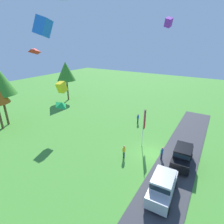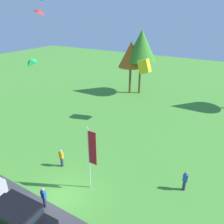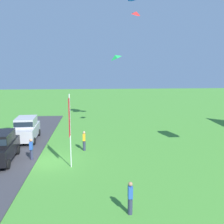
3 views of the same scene
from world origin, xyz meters
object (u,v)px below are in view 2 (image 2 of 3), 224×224
(person_beside_suv, at_px, (61,158))
(flag_banner, at_px, (91,152))
(person_on_lawn, at_px, (44,198))
(tree_right_of_center, at_px, (131,55))
(kite_diamond_low_drifter, at_px, (40,12))
(kite_diamond_topmost, at_px, (31,61))
(tree_far_right, at_px, (142,46))
(person_watching_sky, at_px, (185,181))
(kite_box_high_right, at_px, (144,66))
(car_suv_mid_row, at_px, (18,219))

(person_beside_suv, height_order, flag_banner, flag_banner)
(person_on_lawn, bearing_deg, tree_right_of_center, 102.96)
(flag_banner, xyz_separation_m, kite_diamond_low_drifter, (-10.16, 6.21, 9.16))
(person_beside_suv, relative_size, kite_diamond_topmost, 1.92)
(tree_far_right, relative_size, kite_diamond_low_drifter, 11.99)
(person_watching_sky, xyz_separation_m, kite_box_high_right, (-7.75, 9.56, 5.94))
(kite_diamond_topmost, bearing_deg, person_beside_suv, -27.81)
(person_watching_sky, distance_m, person_on_lawn, 10.33)
(person_watching_sky, distance_m, flag_banner, 7.43)
(person_beside_suv, relative_size, kite_diamond_low_drifter, 2.02)
(person_watching_sky, bearing_deg, tree_far_right, 123.01)
(tree_far_right, bearing_deg, kite_diamond_low_drifter, -104.20)
(person_on_lawn, bearing_deg, kite_box_high_right, 89.36)
(tree_right_of_center, distance_m, kite_box_high_right, 10.27)
(flag_banner, relative_size, kite_box_high_right, 3.49)
(car_suv_mid_row, height_order, flag_banner, flag_banner)
(tree_far_right, height_order, kite_box_high_right, tree_far_right)
(person_on_lawn, height_order, tree_far_right, tree_far_right)
(flag_banner, bearing_deg, car_suv_mid_row, -106.20)
(car_suv_mid_row, bearing_deg, flag_banner, 73.80)
(car_suv_mid_row, distance_m, tree_right_of_center, 27.96)
(tree_far_right, bearing_deg, car_suv_mid_row, -80.68)
(tree_right_of_center, xyz_separation_m, kite_diamond_low_drifter, (-2.66, -15.22, 6.18))
(person_beside_suv, relative_size, person_on_lawn, 1.00)
(person_watching_sky, height_order, tree_right_of_center, tree_right_of_center)
(kite_box_high_right, xyz_separation_m, kite_diamond_low_drifter, (-8.51, -6.79, 5.73))
(person_on_lawn, distance_m, kite_diamond_low_drifter, 17.14)
(person_watching_sky, bearing_deg, flag_banner, -150.58)
(kite_box_high_right, distance_m, kite_diamond_topmost, 12.29)
(kite_diamond_low_drifter, bearing_deg, car_suv_mid_row, -53.55)
(person_on_lawn, height_order, kite_diamond_topmost, kite_diamond_topmost)
(kite_box_high_right, height_order, kite_diamond_topmost, kite_diamond_topmost)
(person_on_lawn, bearing_deg, flag_banner, 59.98)
(tree_far_right, distance_m, kite_diamond_topmost, 18.64)
(car_suv_mid_row, bearing_deg, kite_diamond_topmost, 131.52)
(kite_box_high_right, xyz_separation_m, kite_diamond_topmost, (-8.23, -9.03, 1.30))
(person_watching_sky, bearing_deg, car_suv_mid_row, -130.89)
(flag_banner, bearing_deg, tree_far_right, 105.37)
(person_watching_sky, relative_size, person_on_lawn, 1.00)
(person_beside_suv, relative_size, flag_banner, 0.32)
(tree_right_of_center, xyz_separation_m, kite_box_high_right, (5.84, -8.43, 0.45))
(car_suv_mid_row, bearing_deg, kite_box_high_right, 90.25)
(tree_right_of_center, height_order, kite_box_high_right, tree_right_of_center)
(tree_right_of_center, relative_size, tree_far_right, 0.83)
(person_on_lawn, relative_size, kite_diamond_low_drifter, 2.02)
(person_on_lawn, bearing_deg, kite_diamond_low_drifter, 131.58)
(person_beside_suv, distance_m, tree_right_of_center, 21.62)
(tree_right_of_center, height_order, kite_diamond_topmost, kite_diamond_topmost)
(person_on_lawn, height_order, kite_box_high_right, kite_box_high_right)
(person_beside_suv, bearing_deg, tree_far_right, 95.85)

